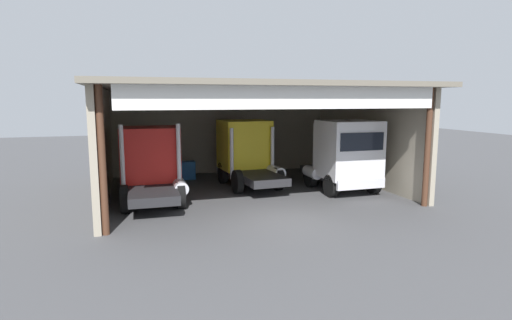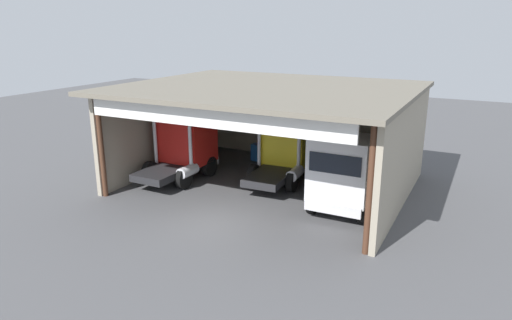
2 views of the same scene
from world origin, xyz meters
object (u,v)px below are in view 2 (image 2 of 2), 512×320
(truck_red_center_right_bay, at_px, (184,147))
(tool_cart, at_px, (260,152))
(truck_yellow_yard_outside, at_px, (285,147))
(truck_white_center_left_bay, at_px, (344,173))
(oil_drum, at_px, (339,160))

(truck_red_center_right_bay, distance_m, tool_cart, 5.25)
(truck_yellow_yard_outside, relative_size, truck_white_center_left_bay, 1.13)
(truck_yellow_yard_outside, distance_m, oil_drum, 4.00)
(truck_white_center_left_bay, height_order, oil_drum, truck_white_center_left_bay)
(truck_red_center_right_bay, relative_size, truck_white_center_left_bay, 1.02)
(truck_yellow_yard_outside, bearing_deg, tool_cart, 134.66)
(truck_white_center_left_bay, bearing_deg, truck_red_center_right_bay, -5.27)
(oil_drum, relative_size, tool_cart, 0.93)
(oil_drum, height_order, tool_cart, tool_cart)
(truck_red_center_right_bay, bearing_deg, truck_yellow_yard_outside, 24.58)
(truck_red_center_right_bay, distance_m, truck_white_center_left_bay, 8.93)
(truck_yellow_yard_outside, relative_size, oil_drum, 5.73)
(truck_white_center_left_bay, relative_size, tool_cart, 4.68)
(truck_red_center_right_bay, bearing_deg, oil_drum, 39.16)
(truck_yellow_yard_outside, xyz_separation_m, tool_cart, (-2.77, 2.49, -1.23))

